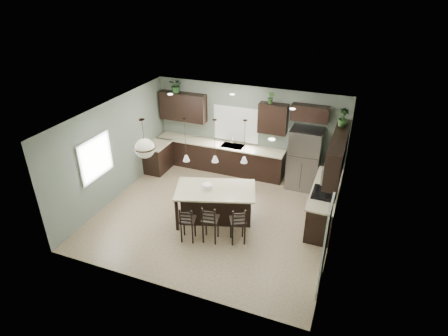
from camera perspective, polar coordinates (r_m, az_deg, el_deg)
ground at (r=10.10m, az=-1.36°, el=-7.17°), size 6.00×6.00×0.00m
pantry_door at (r=7.74m, az=15.11°, el=-11.52°), size 0.04×0.82×2.04m
window_back at (r=11.76m, az=1.86°, el=6.70°), size 1.35×0.02×1.00m
window_left at (r=10.15m, az=-19.05°, el=1.49°), size 0.02×1.10×1.00m
left_return_cabs at (r=12.26m, az=-10.05°, el=1.58°), size 0.60×0.90×0.90m
left_return_countertop at (r=12.06m, az=-10.16°, el=3.56°), size 0.66×0.96×0.04m
back_lower_cabs at (r=12.10m, az=-0.68°, el=1.67°), size 4.20×0.60×0.90m
back_countertop at (r=11.89m, az=-0.73°, el=3.66°), size 4.20×0.66×0.04m
sink_inset at (r=11.73m, az=1.31°, el=3.40°), size 0.70×0.45×0.01m
faucet at (r=11.65m, az=1.27°, el=3.99°), size 0.02×0.02×0.28m
back_upper_left at (r=12.15m, az=-6.27°, el=9.26°), size 1.55×0.34×0.90m
back_upper_right at (r=11.16m, az=7.48°, el=7.48°), size 0.85×0.34×0.90m
fridge_header at (r=10.88m, az=12.98°, el=8.14°), size 1.05×0.34×0.45m
right_lower_cabs at (r=10.06m, az=15.03°, el=-5.36°), size 0.60×2.35×0.90m
right_countertop at (r=9.81m, az=15.25°, el=-3.05°), size 0.66×2.35×0.04m
cooktop at (r=9.56m, az=15.05°, el=-3.72°), size 0.58×0.75×0.02m
wall_oven_front at (r=9.84m, az=13.05°, el=-5.88°), size 0.01×0.72×0.60m
right_upper_cabs at (r=9.33m, az=16.94°, el=2.23°), size 0.34×2.35×0.90m
microwave at (r=9.27m, az=16.11°, el=-0.63°), size 0.40×0.75×0.40m
refrigerator at (r=11.17m, az=12.14°, el=1.35°), size 0.90×0.74×1.85m
kitchen_island at (r=9.69m, az=-1.29°, el=-5.58°), size 2.24×1.69×0.92m
serving_dish at (r=9.42m, az=-2.53°, el=-2.84°), size 0.24×0.24×0.14m
bar_stool_left at (r=9.04m, az=-5.52°, el=-8.38°), size 0.42×0.42×0.95m
bar_stool_center at (r=8.97m, az=-2.08°, el=-8.33°), size 0.43×0.43×1.02m
bar_stool_right at (r=8.93m, az=2.13°, el=-8.56°), size 0.50×0.50×1.00m
pendant_left at (r=8.91m, az=-5.91°, el=4.22°), size 0.17×0.17×1.10m
pendant_center at (r=8.82m, az=-1.41°, el=4.13°), size 0.17×0.17×1.10m
pendant_right at (r=8.80m, az=3.15°, el=4.02°), size 0.17×0.17×1.10m
chandelier at (r=9.01m, az=-12.14°, el=4.40°), size 0.52×0.52×0.99m
plant_back_left at (r=12.01m, az=-7.32°, el=12.38°), size 0.49×0.45×0.46m
plant_back_right at (r=10.95m, az=7.18°, el=10.61°), size 0.25×0.23×0.37m
plant_right_wall at (r=9.66m, az=17.70°, el=7.32°), size 0.32×0.32×0.44m
room_shell at (r=9.23m, az=-1.48°, el=1.48°), size 6.00×6.00×6.00m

